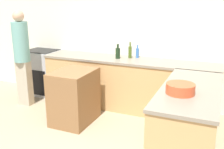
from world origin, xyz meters
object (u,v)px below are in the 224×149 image
wine_bottle_dark (118,53)px  person_by_range (22,54)px  mixing_bowl (180,89)px  island_table (74,97)px  water_bottle_blue (137,53)px  range_oven (43,72)px  olive_oil_bottle (130,52)px

wine_bottle_dark → person_by_range: bearing=-160.0°
mixing_bowl → wine_bottle_dark: (-1.34, 1.43, 0.05)m
island_table → water_bottle_blue: bearing=56.5°
wine_bottle_dark → range_oven: bearing=178.4°
range_oven → olive_oil_bottle: 2.01m
island_table → water_bottle_blue: water_bottle_blue is taller
range_oven → wine_bottle_dark: (1.74, -0.05, 0.56)m
island_table → mixing_bowl: mixing_bowl is taller
mixing_bowl → olive_oil_bottle: olive_oil_bottle is taller
water_bottle_blue → olive_oil_bottle: 0.14m
olive_oil_bottle → person_by_range: (-1.85, -0.73, -0.06)m
person_by_range → island_table: bearing=-12.1°
wine_bottle_dark → mixing_bowl: bearing=-46.8°
island_table → range_oven: bearing=145.4°
water_bottle_blue → olive_oil_bottle: (-0.12, -0.07, 0.02)m
island_table → olive_oil_bottle: (0.59, 1.00, 0.61)m
range_oven → water_bottle_blue: size_ratio=3.96×
mixing_bowl → person_by_range: size_ratio=0.18×
water_bottle_blue → range_oven: bearing=-175.8°
range_oven → olive_oil_bottle: (1.93, 0.07, 0.57)m
range_oven → wine_bottle_dark: bearing=-1.6°
water_bottle_blue → wine_bottle_dark: bearing=-147.2°
range_oven → mixing_bowl: size_ratio=2.88×
olive_oil_bottle → person_by_range: size_ratio=0.16×
island_table → wine_bottle_dark: wine_bottle_dark is taller
mixing_bowl → person_by_range: 3.11m
range_oven → island_table: bearing=-34.6°
range_oven → person_by_range: size_ratio=0.53×
wine_bottle_dark → water_bottle_blue: size_ratio=1.11×
range_oven → water_bottle_blue: bearing=4.2°
island_table → olive_oil_bottle: bearing=59.3°
olive_oil_bottle → person_by_range: bearing=-158.5°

